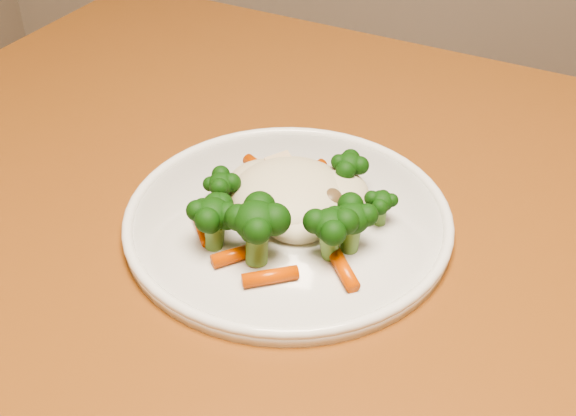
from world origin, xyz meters
name	(u,v)px	position (x,y,z in m)	size (l,w,h in m)	color
dining_table	(361,298)	(-0.35, 0.04, 0.65)	(1.33, 1.09, 0.75)	brown
plate	(288,220)	(-0.42, 0.02, 0.76)	(0.30, 0.30, 0.01)	white
meal	(284,205)	(-0.42, 0.01, 0.78)	(0.19, 0.18, 0.05)	beige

